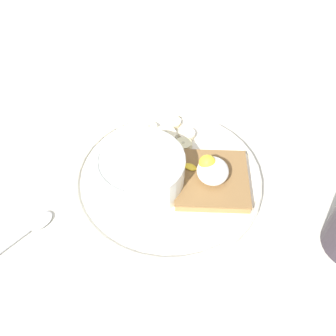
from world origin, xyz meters
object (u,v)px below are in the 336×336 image
(poached_egg, at_px, (211,170))
(banana_slice_back, at_px, (171,122))
(toast_slice, at_px, (211,179))
(oatmeal_bowl, at_px, (141,171))
(banana_slice_front, at_px, (166,135))
(spoon, at_px, (22,234))
(banana_slice_left, at_px, (187,134))
(banana_slice_inner, at_px, (183,145))
(banana_slice_right, at_px, (149,129))

(poached_egg, height_order, banana_slice_back, poached_egg)
(toast_slice, relative_size, banana_slice_back, 3.89)
(toast_slice, relative_size, poached_egg, 1.66)
(oatmeal_bowl, bearing_deg, banana_slice_front, 164.48)
(oatmeal_bowl, relative_size, spoon, 1.15)
(banana_slice_front, height_order, banana_slice_left, banana_slice_front)
(toast_slice, bearing_deg, banana_slice_front, -140.29)
(poached_egg, distance_m, spoon, 0.27)
(poached_egg, xyz_separation_m, banana_slice_left, (-0.09, -0.04, -0.02))
(oatmeal_bowl, distance_m, spoon, 0.18)
(banana_slice_left, bearing_deg, poached_egg, 22.37)
(banana_slice_left, bearing_deg, spoon, -47.65)
(banana_slice_left, bearing_deg, banana_slice_inner, -9.48)
(banana_slice_inner, bearing_deg, banana_slice_right, -120.60)
(toast_slice, xyz_separation_m, poached_egg, (-0.00, -0.00, 0.02))
(oatmeal_bowl, relative_size, banana_slice_right, 3.27)
(oatmeal_bowl, relative_size, banana_slice_front, 3.07)
(toast_slice, bearing_deg, oatmeal_bowl, -85.03)
(banana_slice_inner, bearing_deg, banana_slice_back, -157.21)
(oatmeal_bowl, height_order, banana_slice_right, oatmeal_bowl)
(toast_slice, height_order, spoon, toast_slice)
(oatmeal_bowl, bearing_deg, banana_slice_back, 165.10)
(oatmeal_bowl, relative_size, banana_slice_back, 4.46)
(toast_slice, xyz_separation_m, banana_slice_right, (-0.10, -0.10, -0.00))
(banana_slice_back, height_order, banana_slice_inner, banana_slice_inner)
(toast_slice, xyz_separation_m, banana_slice_back, (-0.12, -0.07, -0.00))
(banana_slice_right, height_order, spoon, banana_slice_right)
(banana_slice_front, distance_m, banana_slice_right, 0.03)
(banana_slice_back, bearing_deg, toast_slice, 29.08)
(banana_slice_front, bearing_deg, oatmeal_bowl, -15.52)
(banana_slice_front, bearing_deg, banana_slice_right, -113.37)
(banana_slice_left, bearing_deg, banana_slice_back, -134.82)
(banana_slice_front, distance_m, banana_slice_inner, 0.04)
(banana_slice_front, bearing_deg, poached_egg, 39.24)
(toast_slice, relative_size, banana_slice_right, 2.85)
(poached_egg, distance_m, banana_slice_left, 0.10)
(banana_slice_inner, distance_m, spoon, 0.26)
(banana_slice_right, bearing_deg, banana_slice_left, 82.95)
(poached_egg, height_order, banana_slice_right, poached_egg)
(toast_slice, xyz_separation_m, banana_slice_inner, (-0.07, -0.04, -0.00))
(banana_slice_front, bearing_deg, spoon, -43.38)
(banana_slice_front, height_order, banana_slice_back, banana_slice_front)
(spoon, bearing_deg, banana_slice_back, 139.82)
(banana_slice_back, bearing_deg, banana_slice_left, 45.18)
(banana_slice_left, distance_m, banana_slice_back, 0.04)
(banana_slice_inner, relative_size, spoon, 0.32)
(toast_slice, bearing_deg, banana_slice_back, -150.92)
(toast_slice, height_order, poached_egg, poached_egg)
(banana_slice_back, bearing_deg, banana_slice_inner, 22.79)
(toast_slice, height_order, banana_slice_right, toast_slice)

